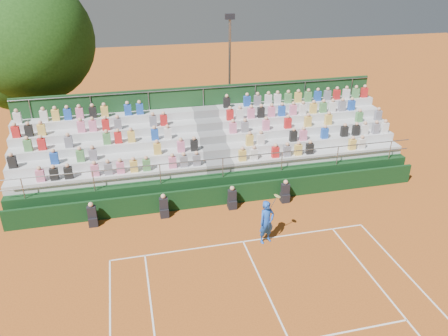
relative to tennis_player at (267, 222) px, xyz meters
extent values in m
plane|color=#A8541C|center=(-0.94, 0.19, -0.97)|extent=(90.00, 90.00, 0.00)
cube|color=white|center=(-0.94, 0.19, -0.96)|extent=(11.00, 0.06, 0.01)
cube|color=white|center=(-0.94, -3.01, -0.96)|extent=(0.06, 6.40, 0.01)
cube|color=black|center=(-0.94, 3.39, -0.47)|extent=(20.00, 0.15, 1.00)
cube|color=black|center=(-7.12, 2.94, -0.75)|extent=(0.40, 0.40, 0.44)
cube|color=black|center=(-7.12, 2.94, -0.27)|extent=(0.38, 0.25, 0.55)
sphere|color=tan|center=(-7.12, 2.94, 0.11)|extent=(0.22, 0.22, 0.22)
cube|color=black|center=(-3.95, 2.94, -0.75)|extent=(0.40, 0.40, 0.44)
cube|color=black|center=(-3.95, 2.94, -0.27)|extent=(0.38, 0.25, 0.55)
sphere|color=tan|center=(-3.95, 2.94, 0.11)|extent=(0.22, 0.22, 0.22)
cube|color=black|center=(-0.72, 2.94, -0.75)|extent=(0.40, 0.40, 0.44)
cube|color=black|center=(-0.72, 2.94, -0.27)|extent=(0.38, 0.25, 0.55)
sphere|color=tan|center=(-0.72, 2.94, 0.11)|extent=(0.22, 0.22, 0.22)
cube|color=black|center=(1.94, 2.94, -0.75)|extent=(0.40, 0.40, 0.44)
cube|color=black|center=(1.94, 2.94, -0.27)|extent=(0.38, 0.25, 0.55)
sphere|color=tan|center=(1.94, 2.94, 0.11)|extent=(0.22, 0.22, 0.22)
cube|color=black|center=(-0.94, 6.49, -0.37)|extent=(20.00, 5.20, 1.20)
cube|color=silver|center=(-6.29, 4.81, 0.44)|extent=(9.30, 0.85, 0.42)
cube|color=silver|center=(4.41, 4.81, 0.44)|extent=(9.30, 0.85, 0.42)
cube|color=slate|center=(-0.94, 4.81, 0.44)|extent=(1.40, 0.85, 0.42)
cube|color=silver|center=(-6.29, 5.66, 0.86)|extent=(9.30, 0.85, 0.42)
cube|color=silver|center=(4.41, 5.66, 0.86)|extent=(9.30, 0.85, 0.42)
cube|color=slate|center=(-0.94, 5.66, 0.86)|extent=(1.40, 0.85, 0.42)
cube|color=silver|center=(-6.29, 6.51, 1.28)|extent=(9.30, 0.85, 0.42)
cube|color=silver|center=(4.41, 6.51, 1.28)|extent=(9.30, 0.85, 0.42)
cube|color=slate|center=(-0.94, 6.51, 1.28)|extent=(1.40, 0.85, 0.42)
cube|color=silver|center=(-6.29, 7.36, 1.70)|extent=(9.30, 0.85, 0.42)
cube|color=silver|center=(4.41, 7.36, 1.70)|extent=(9.30, 0.85, 0.42)
cube|color=slate|center=(-0.94, 7.36, 1.70)|extent=(1.40, 0.85, 0.42)
cube|color=silver|center=(-6.29, 8.21, 2.12)|extent=(9.30, 0.85, 0.42)
cube|color=silver|center=(4.41, 8.21, 2.12)|extent=(9.30, 0.85, 0.42)
cube|color=slate|center=(-0.94, 8.21, 2.12)|extent=(1.40, 0.85, 0.42)
cube|color=#183F1D|center=(-0.94, 8.74, 1.23)|extent=(20.00, 0.12, 4.40)
cylinder|color=gray|center=(-0.94, 3.94, 1.23)|extent=(20.00, 0.05, 0.05)
cylinder|color=gray|center=(-0.94, 8.64, 3.33)|extent=(20.00, 0.05, 0.05)
cube|color=pink|center=(-9.28, 4.66, 0.93)|extent=(0.36, 0.24, 0.56)
cube|color=black|center=(-8.68, 4.66, 0.93)|extent=(0.36, 0.24, 0.56)
cube|color=black|center=(-8.06, 4.66, 0.93)|extent=(0.36, 0.24, 0.56)
cube|color=pink|center=(-6.88, 4.66, 0.93)|extent=(0.36, 0.24, 0.56)
cube|color=slate|center=(-6.27, 4.66, 0.93)|extent=(0.36, 0.24, 0.56)
cube|color=pink|center=(-5.72, 4.66, 0.93)|extent=(0.36, 0.24, 0.56)
cube|color=gold|center=(-5.10, 4.66, 0.93)|extent=(0.36, 0.24, 0.56)
cube|color=#4C8C4C|center=(-4.51, 4.66, 0.93)|extent=(0.36, 0.24, 0.56)
cube|color=pink|center=(-3.26, 4.66, 0.93)|extent=(0.36, 0.24, 0.56)
cube|color=slate|center=(-2.71, 4.66, 0.93)|extent=(0.36, 0.24, 0.56)
cube|color=slate|center=(-2.08, 4.66, 0.93)|extent=(0.36, 0.24, 0.56)
cube|color=black|center=(-10.53, 5.51, 1.35)|extent=(0.36, 0.24, 0.56)
cube|color=#1E4CB2|center=(-8.69, 5.51, 1.35)|extent=(0.36, 0.24, 0.56)
cube|color=#4C8C4C|center=(-7.52, 5.51, 1.35)|extent=(0.36, 0.24, 0.56)
cube|color=slate|center=(-6.94, 5.51, 1.35)|extent=(0.36, 0.24, 0.56)
cube|color=gold|center=(-3.88, 5.51, 1.35)|extent=(0.36, 0.24, 0.56)
cube|color=pink|center=(-2.71, 5.51, 1.35)|extent=(0.36, 0.24, 0.56)
cube|color=black|center=(-2.04, 5.51, 1.35)|extent=(0.36, 0.24, 0.56)
cube|color=#4C8C4C|center=(-9.91, 6.36, 1.77)|extent=(0.36, 0.24, 0.56)
cube|color=red|center=(-9.28, 6.36, 1.77)|extent=(0.36, 0.24, 0.56)
cube|color=slate|center=(-8.05, 6.36, 1.77)|extent=(0.36, 0.24, 0.56)
cube|color=#4C8C4C|center=(-6.25, 6.36, 1.77)|extent=(0.36, 0.24, 0.56)
cube|color=red|center=(-5.70, 6.36, 1.77)|extent=(0.36, 0.24, 0.56)
cube|color=gold|center=(-5.06, 6.36, 1.77)|extent=(0.36, 0.24, 0.56)
cube|color=#1E4CB2|center=(-3.90, 6.36, 1.77)|extent=(0.36, 0.24, 0.56)
cube|color=silver|center=(-3.24, 6.36, 1.77)|extent=(0.36, 0.24, 0.56)
cube|color=red|center=(-10.51, 7.21, 2.19)|extent=(0.36, 0.24, 0.56)
cube|color=black|center=(-9.91, 7.21, 2.19)|extent=(0.36, 0.24, 0.56)
cube|color=gold|center=(-9.33, 7.21, 2.19)|extent=(0.36, 0.24, 0.56)
cube|color=pink|center=(-7.46, 7.21, 2.19)|extent=(0.36, 0.24, 0.56)
cube|color=pink|center=(-6.89, 7.21, 2.19)|extent=(0.36, 0.24, 0.56)
cube|color=red|center=(-6.26, 7.21, 2.19)|extent=(0.36, 0.24, 0.56)
cube|color=slate|center=(-5.66, 7.21, 2.19)|extent=(0.36, 0.24, 0.56)
cube|color=slate|center=(-3.88, 7.21, 2.19)|extent=(0.36, 0.24, 0.56)
cube|color=red|center=(-3.33, 7.21, 2.19)|extent=(0.36, 0.24, 0.56)
cube|color=silver|center=(-10.49, 8.06, 2.61)|extent=(0.36, 0.24, 0.56)
cube|color=silver|center=(-9.25, 8.06, 2.61)|extent=(0.36, 0.24, 0.56)
cube|color=gold|center=(-8.69, 8.06, 2.61)|extent=(0.36, 0.24, 0.56)
cube|color=#1E4CB2|center=(-8.10, 8.06, 2.61)|extent=(0.36, 0.24, 0.56)
cube|color=pink|center=(-7.51, 8.06, 2.61)|extent=(0.36, 0.24, 0.56)
cube|color=black|center=(-6.86, 8.06, 2.61)|extent=(0.36, 0.24, 0.56)
cube|color=gold|center=(-6.27, 8.06, 2.61)|extent=(0.36, 0.24, 0.56)
cube|color=#1E4CB2|center=(-5.09, 8.06, 2.61)|extent=(0.36, 0.24, 0.56)
cube|color=#1E4CB2|center=(-4.47, 8.06, 2.61)|extent=(0.36, 0.24, 0.56)
cube|color=gold|center=(0.23, 4.66, 0.93)|extent=(0.36, 0.24, 0.56)
cube|color=silver|center=(0.83, 4.66, 0.93)|extent=(0.36, 0.24, 0.56)
cube|color=red|center=(1.97, 4.66, 0.93)|extent=(0.36, 0.24, 0.56)
cube|color=slate|center=(2.59, 4.66, 0.93)|extent=(0.36, 0.24, 0.56)
cube|color=gold|center=(3.20, 4.66, 0.93)|extent=(0.36, 0.24, 0.56)
cube|color=black|center=(3.84, 4.66, 0.93)|extent=(0.36, 0.24, 0.56)
cube|color=gold|center=(6.24, 4.66, 0.93)|extent=(0.36, 0.24, 0.56)
cube|color=silver|center=(6.78, 4.66, 0.93)|extent=(0.36, 0.24, 0.56)
cube|color=gold|center=(0.85, 5.51, 1.35)|extent=(0.36, 0.24, 0.56)
cube|color=silver|center=(1.44, 5.51, 1.35)|extent=(0.36, 0.24, 0.56)
cube|color=black|center=(3.24, 5.51, 1.35)|extent=(0.36, 0.24, 0.56)
cube|color=pink|center=(3.80, 5.51, 1.35)|extent=(0.36, 0.24, 0.56)
cube|color=#1E4CB2|center=(5.02, 5.51, 1.35)|extent=(0.36, 0.24, 0.56)
cube|color=black|center=(6.17, 5.51, 1.35)|extent=(0.36, 0.24, 0.56)
cube|color=black|center=(6.86, 5.51, 1.35)|extent=(0.36, 0.24, 0.56)
cube|color=silver|center=(7.37, 5.51, 1.35)|extent=(0.36, 0.24, 0.56)
cube|color=slate|center=(8.06, 5.51, 1.35)|extent=(0.36, 0.24, 0.56)
cube|color=silver|center=(8.60, 5.51, 1.35)|extent=(0.36, 0.24, 0.56)
cube|color=pink|center=(0.17, 6.36, 1.77)|extent=(0.36, 0.24, 0.56)
cube|color=slate|center=(0.82, 6.36, 1.77)|extent=(0.36, 0.24, 0.56)
cube|color=pink|center=(1.99, 6.36, 1.77)|extent=(0.36, 0.24, 0.56)
cube|color=red|center=(3.23, 6.36, 1.77)|extent=(0.36, 0.24, 0.56)
cube|color=gold|center=(4.39, 6.36, 1.77)|extent=(0.36, 0.24, 0.56)
cube|color=gold|center=(5.59, 6.36, 1.77)|extent=(0.36, 0.24, 0.56)
cube|color=#4C8C4C|center=(7.46, 6.36, 1.77)|extent=(0.36, 0.24, 0.56)
cube|color=slate|center=(8.63, 6.36, 1.77)|extent=(0.36, 0.24, 0.56)
cube|color=red|center=(0.23, 7.21, 2.19)|extent=(0.36, 0.24, 0.56)
cube|color=silver|center=(0.77, 7.21, 2.19)|extent=(0.36, 0.24, 0.56)
cube|color=pink|center=(1.41, 7.21, 2.19)|extent=(0.36, 0.24, 0.56)
cube|color=black|center=(1.97, 7.21, 2.19)|extent=(0.36, 0.24, 0.56)
cube|color=pink|center=(2.57, 7.21, 2.19)|extent=(0.36, 0.24, 0.56)
cube|color=#1E4CB2|center=(3.17, 7.21, 2.19)|extent=(0.36, 0.24, 0.56)
cube|color=pink|center=(3.83, 7.21, 2.19)|extent=(0.36, 0.24, 0.56)
cube|color=silver|center=(4.40, 7.21, 2.19)|extent=(0.36, 0.24, 0.56)
cube|color=gold|center=(5.03, 7.21, 2.19)|extent=(0.36, 0.24, 0.56)
cube|color=#4C8C4C|center=(5.63, 7.21, 2.19)|extent=(0.36, 0.24, 0.56)
cube|color=silver|center=(6.19, 7.21, 2.19)|extent=(0.36, 0.24, 0.56)
cube|color=slate|center=(6.79, 7.21, 2.19)|extent=(0.36, 0.24, 0.56)
cube|color=#1E4CB2|center=(7.38, 7.21, 2.19)|extent=(0.36, 0.24, 0.56)
cube|color=black|center=(0.25, 8.06, 2.61)|extent=(0.36, 0.24, 0.56)
cube|color=#1E4CB2|center=(1.41, 8.06, 2.61)|extent=(0.36, 0.24, 0.56)
cube|color=slate|center=(2.02, 8.06, 2.61)|extent=(0.36, 0.24, 0.56)
cube|color=silver|center=(2.65, 8.06, 2.61)|extent=(0.36, 0.24, 0.56)
cube|color=silver|center=(3.19, 8.06, 2.61)|extent=(0.36, 0.24, 0.56)
cube|color=#4C8C4C|center=(3.83, 8.06, 2.61)|extent=(0.36, 0.24, 0.56)
cube|color=gold|center=(4.43, 8.06, 2.61)|extent=(0.36, 0.24, 0.56)
cube|color=#4C8C4C|center=(5.05, 8.06, 2.61)|extent=(0.36, 0.24, 0.56)
cube|color=#1E4CB2|center=(5.64, 8.06, 2.61)|extent=(0.36, 0.24, 0.56)
cube|color=slate|center=(6.25, 8.06, 2.61)|extent=(0.36, 0.24, 0.56)
cube|color=red|center=(6.83, 8.06, 2.61)|extent=(0.36, 0.24, 0.56)
cube|color=silver|center=(7.44, 8.06, 2.61)|extent=(0.36, 0.24, 0.56)
cube|color=#4C8C4C|center=(8.04, 8.06, 2.61)|extent=(0.36, 0.24, 0.56)
cube|color=red|center=(8.60, 8.06, 2.61)|extent=(0.36, 0.24, 0.56)
imported|color=blue|center=(0.00, 0.00, 0.00)|extent=(0.81, 0.66, 1.93)
cylinder|color=gray|center=(0.25, 0.00, 0.88)|extent=(0.26, 0.03, 0.51)
cylinder|color=#E5D866|center=(0.40, 0.00, 1.18)|extent=(0.26, 0.28, 0.14)
cylinder|color=#362413|center=(-10.96, 12.98, 0.56)|extent=(0.50, 0.50, 3.05)
sphere|color=#14350E|center=(-10.96, 12.98, 4.32)|extent=(5.58, 5.58, 5.58)
cylinder|color=#362413|center=(-9.94, 12.34, 0.96)|extent=(0.50, 0.50, 3.86)
sphere|color=#14350E|center=(-9.94, 12.34, 5.68)|extent=(6.96, 6.96, 6.96)
cylinder|color=gray|center=(1.72, 13.30, 2.65)|extent=(0.16, 0.16, 7.24)
cube|color=black|center=(1.72, 13.30, 6.45)|extent=(0.60, 0.25, 0.35)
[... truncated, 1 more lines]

